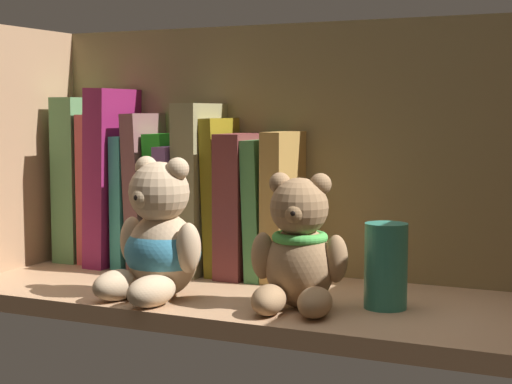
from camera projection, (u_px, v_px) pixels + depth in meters
shelf_board at (264, 303)px, 94.39cm from camera, size 71.13×25.59×2.00cm
shelf_back_panel at (309, 158)px, 104.97cm from camera, size 73.53×1.20×33.31cm
shelf_side_panel_left at (8, 156)px, 108.27cm from camera, size 1.60×27.99×33.31cm
book_0 at (84, 179)px, 116.37cm from camera, size 3.58×10.13×22.31cm
book_1 at (104, 188)px, 115.07cm from camera, size 2.40×9.60×20.01cm
book_2 at (122, 176)px, 113.63cm from camera, size 3.61×13.84×23.48cm
book_3 at (139, 200)px, 112.81cm from camera, size 1.65×11.69×17.22cm
book_4 at (153, 190)px, 111.73cm from camera, size 2.90×11.40×20.23cm
book_5 at (171, 200)px, 110.70cm from camera, size 3.28×9.07×17.67cm
book_6 at (189, 207)px, 109.64cm from camera, size 1.97×14.79×16.08cm
book_7 at (209, 187)px, 108.13cm from camera, size 3.31×13.72×21.43cm
book_8 at (228, 195)px, 107.02cm from camera, size 2.45×11.47×19.64cm
book_9 at (249, 204)px, 105.87cm from camera, size 3.45×13.33×17.73cm
book_10 at (271, 207)px, 104.63cm from camera, size 2.59×12.75×17.09cm
book_11 at (290, 204)px, 103.50cm from camera, size 2.53×12.53×18.01cm
teddy_bear_larger at (159, 243)px, 92.15cm from camera, size 11.64×12.39×15.52cm
teddy_bear_smaller at (298, 251)px, 86.79cm from camera, size 10.49×10.93×14.13cm
pillar_candle at (386, 266)px, 87.15cm from camera, size 4.49×4.49×8.93cm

